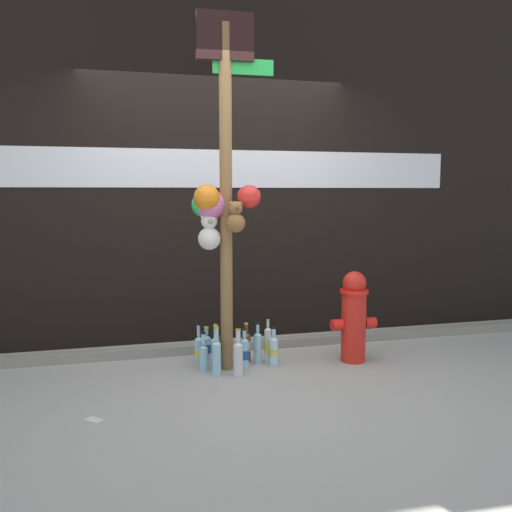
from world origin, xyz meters
TOP-DOWN VIEW (x-y plane):
  - ground_plane at (0.00, 0.00)m, footprint 14.00×14.00m
  - building_wall at (0.00, 1.30)m, footprint 10.00×0.21m
  - curb_strip at (0.00, 0.79)m, footprint 8.00×0.12m
  - memorial_post at (-0.14, 0.27)m, footprint 0.65×0.34m
  - fire_hydrant at (0.99, 0.22)m, footprint 0.40×0.24m
  - bottle_0 at (-0.15, 0.41)m, footprint 0.07×0.07m
  - bottle_1 at (0.30, 0.28)m, footprint 0.08×0.08m
  - bottle_2 at (0.18, 0.36)m, footprint 0.06×0.06m
  - bottle_3 at (-0.20, 0.15)m, footprint 0.07×0.07m
  - bottle_4 at (-0.19, 0.26)m, footprint 0.06×0.06m
  - bottle_5 at (-0.22, 0.55)m, footprint 0.08×0.08m
  - bottle_6 at (0.05, 0.26)m, footprint 0.07×0.07m
  - bottle_7 at (0.10, 0.43)m, footprint 0.08×0.08m
  - bottle_8 at (-0.04, 0.09)m, footprint 0.07×0.07m
  - bottle_9 at (0.27, 0.36)m, footprint 0.06×0.06m
  - bottle_10 at (-0.29, 0.29)m, footprint 0.07×0.07m
  - bottle_11 at (-0.30, 0.46)m, footprint 0.07×0.07m
  - litter_0 at (1.14, 0.84)m, footprint 0.16×0.16m
  - litter_1 at (-1.11, -0.50)m, footprint 0.13×0.12m

SIDE VIEW (x-z plane):
  - ground_plane at x=0.00m, z-range 0.00..0.00m
  - litter_0 at x=1.14m, z-range 0.00..0.01m
  - litter_1 at x=-1.11m, z-range 0.00..0.01m
  - curb_strip at x=0.00m, z-range 0.00..0.08m
  - bottle_5 at x=-0.22m, z-range -0.03..0.26m
  - bottle_10 at x=-0.29m, z-range -0.03..0.28m
  - bottle_11 at x=-0.30m, z-range -0.05..0.30m
  - bottle_1 at x=0.30m, z-range -0.03..0.29m
  - bottle_6 at x=0.05m, z-range -0.03..0.30m
  - bottle_0 at x=-0.15m, z-range -0.04..0.31m
  - bottle_7 at x=0.10m, z-range -0.03..0.30m
  - bottle_2 at x=0.18m, z-range -0.03..0.32m
  - bottle_8 at x=-0.04m, z-range -0.03..0.34m
  - bottle_4 at x=-0.19m, z-range -0.04..0.35m
  - bottle_9 at x=0.27m, z-range -0.03..0.34m
  - bottle_3 at x=-0.20m, z-range -0.04..0.35m
  - fire_hydrant at x=0.99m, z-range 0.00..0.78m
  - memorial_post at x=-0.14m, z-range 0.12..2.91m
  - building_wall at x=0.00m, z-range 0.00..3.88m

